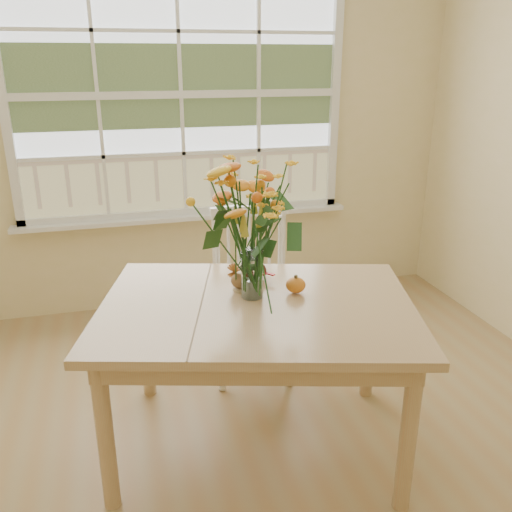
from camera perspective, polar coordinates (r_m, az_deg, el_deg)
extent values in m
cube|color=beige|center=(3.94, -7.83, 13.62)|extent=(4.00, 0.02, 2.70)
cube|color=silver|center=(3.91, -7.95, 16.51)|extent=(2.20, 0.00, 1.60)
cube|color=white|center=(4.00, -7.25, 4.09)|extent=(2.42, 0.12, 0.03)
cube|color=tan|center=(2.44, 0.12, -5.45)|extent=(1.62, 1.34, 0.04)
cube|color=tan|center=(2.47, 0.12, -6.92)|extent=(1.47, 1.19, 0.10)
cylinder|color=tan|center=(2.38, -15.59, -17.71)|extent=(0.07, 0.07, 0.71)
cylinder|color=tan|center=(3.04, -11.50, -8.34)|extent=(0.07, 0.07, 0.71)
cylinder|color=tan|center=(2.37, 15.72, -17.87)|extent=(0.07, 0.07, 0.71)
cylinder|color=tan|center=(3.03, 11.89, -8.44)|extent=(0.07, 0.07, 0.71)
cube|color=white|center=(3.14, -0.42, -4.89)|extent=(0.51, 0.49, 0.05)
cube|color=white|center=(3.20, -0.74, 0.51)|extent=(0.45, 0.11, 0.51)
cylinder|color=white|center=(3.10, -3.32, -10.28)|extent=(0.04, 0.04, 0.44)
cylinder|color=white|center=(3.38, -3.61, -7.51)|extent=(0.04, 0.04, 0.44)
cylinder|color=white|center=(3.13, 3.08, -9.94)|extent=(0.04, 0.04, 0.44)
cylinder|color=white|center=(3.41, 2.22, -7.24)|extent=(0.04, 0.04, 0.44)
cylinder|color=white|center=(2.46, -0.42, -1.87)|extent=(0.10, 0.10, 0.23)
ellipsoid|color=orange|center=(2.53, 4.20, -3.15)|extent=(0.09, 0.09, 0.07)
cylinder|color=#CCB78C|center=(2.57, -1.66, -3.48)|extent=(0.07, 0.07, 0.01)
ellipsoid|color=brown|center=(2.55, -1.67, -2.63)|extent=(0.12, 0.11, 0.08)
ellipsoid|color=#38160F|center=(2.69, 0.16, -1.60)|extent=(0.09, 0.09, 0.08)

